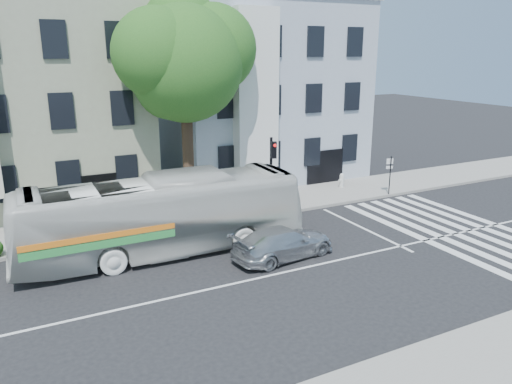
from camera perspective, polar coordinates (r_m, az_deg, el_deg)
ground at (r=18.90m, az=1.36°, el=-9.59°), size 120.00×120.00×0.00m
sidewalk_far at (r=25.69m, az=-7.14°, el=-2.50°), size 80.00×4.00×0.15m
building_left at (r=30.13m, az=-25.10°, el=9.43°), size 12.00×10.00×11.00m
building_right at (r=33.70m, az=-0.23°, el=11.43°), size 12.00×10.00×11.00m
street_tree at (r=25.10m, az=-8.24°, el=15.07°), size 7.30×5.90×11.10m
bus at (r=20.72m, az=-10.67°, el=-2.65°), size 2.98×11.80×3.27m
sedan at (r=20.27m, az=3.15°, el=-5.81°), size 2.35×4.61×1.28m
hedge at (r=22.75m, az=-19.25°, el=-4.62°), size 8.54×1.96×0.70m
traffic_signal at (r=24.54m, az=1.85°, el=2.92°), size 0.41×0.52×4.06m
fire_hydrant at (r=30.52m, az=9.76°, el=1.36°), size 0.49×0.30×0.85m
far_sign_pole at (r=29.39m, az=15.05°, el=2.48°), size 0.40×0.20×2.23m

